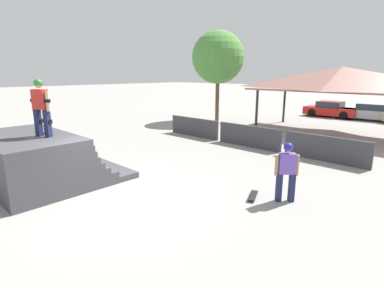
# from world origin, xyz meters

# --- Properties ---
(ground_plane) EXTENTS (160.00, 160.00, 0.00)m
(ground_plane) POSITION_xyz_m (0.00, 0.00, 0.00)
(ground_plane) COLOR gray
(quarter_pipe_ramp) EXTENTS (4.20, 3.97, 1.61)m
(quarter_pipe_ramp) POSITION_xyz_m (-2.77, -1.15, 0.73)
(quarter_pipe_ramp) COLOR #424247
(quarter_pipe_ramp) RESTS_ON ground
(skater_on_deck) EXTENTS (0.75, 0.44, 1.76)m
(skater_on_deck) POSITION_xyz_m (-2.15, -1.07, 2.62)
(skater_on_deck) COLOR #1E2347
(skater_on_deck) RESTS_ON quarter_pipe_ramp
(skateboard_on_deck) EXTENTS (0.83, 0.40, 0.09)m
(skateboard_on_deck) POSITION_xyz_m (-2.79, -0.94, 1.67)
(skateboard_on_deck) COLOR blue
(skateboard_on_deck) RESTS_ON quarter_pipe_ramp
(bystander_walking) EXTENTS (0.56, 0.53, 1.70)m
(bystander_walking) POSITION_xyz_m (3.90, 2.99, 1.00)
(bystander_walking) COLOR #1E2347
(bystander_walking) RESTS_ON ground
(skateboard_on_ground) EXTENTS (0.51, 0.83, 0.09)m
(skateboard_on_ground) POSITION_xyz_m (3.13, 2.57, 0.06)
(skateboard_on_ground) COLOR red
(skateboard_on_ground) RESTS_ON ground
(barrier_fence) EXTENTS (10.76, 0.12, 1.05)m
(barrier_fence) POSITION_xyz_m (-0.40, 7.78, 0.53)
(barrier_fence) COLOR #3D3D42
(barrier_fence) RESTS_ON ground
(pavilion_shelter) EXTENTS (10.09, 4.40, 3.88)m
(pavilion_shelter) POSITION_xyz_m (1.59, 14.07, 3.18)
(pavilion_shelter) COLOR #2D2D33
(pavilion_shelter) RESTS_ON ground
(tree_far_back) EXTENTS (3.79, 3.79, 6.54)m
(tree_far_back) POSITION_xyz_m (-6.72, 13.18, 4.63)
(tree_far_back) COLOR brown
(tree_far_back) RESTS_ON ground
(parked_car_red) EXTENTS (4.05, 1.75, 1.27)m
(parked_car_red) POSITION_xyz_m (-1.15, 21.11, 0.60)
(parked_car_red) COLOR red
(parked_car_red) RESTS_ON ground
(parked_car_silver) EXTENTS (4.36, 1.92, 1.27)m
(parked_car_silver) POSITION_xyz_m (1.82, 21.42, 0.60)
(parked_car_silver) COLOR #A8AAAF
(parked_car_silver) RESTS_ON ground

